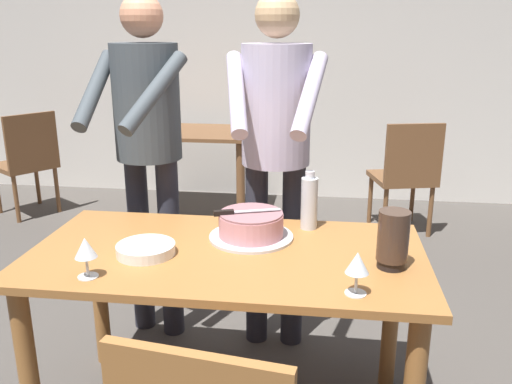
{
  "coord_description": "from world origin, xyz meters",
  "views": [
    {
      "loc": [
        0.36,
        -1.85,
        1.56
      ],
      "look_at": [
        0.07,
        0.3,
        0.9
      ],
      "focal_mm": 37.58,
      "sensor_mm": 36.0,
      "label": 1
    }
  ],
  "objects": [
    {
      "name": "background_chair_1",
      "position": [
        -2.16,
        2.31,
        0.49
      ],
      "size": [
        0.61,
        0.61,
        0.9
      ],
      "color": "brown",
      "rests_on": "ground_plane"
    },
    {
      "name": "background_chair_0",
      "position": [
        0.99,
        2.28,
        0.49
      ],
      "size": [
        0.53,
        0.53,
        0.9
      ],
      "color": "brown",
      "rests_on": "ground_plane"
    },
    {
      "name": "main_dining_table",
      "position": [
        0.0,
        0.0,
        0.63
      ],
      "size": [
        1.5,
        0.78,
        0.75
      ],
      "color": "#9E6633",
      "rests_on": "ground_plane"
    },
    {
      "name": "background_table",
      "position": [
        -0.73,
        2.52,
        0.58
      ],
      "size": [
        1.0,
        0.7,
        0.74
      ],
      "color": "brown",
      "rests_on": "ground_plane"
    },
    {
      "name": "wine_glass_far",
      "position": [
        0.47,
        -0.28,
        0.85
      ],
      "size": [
        0.08,
        0.08,
        0.14
      ],
      "color": "silver",
      "rests_on": "main_dining_table"
    },
    {
      "name": "back_wall",
      "position": [
        0.0,
        3.22,
        1.35
      ],
      "size": [
        10.0,
        0.12,
        2.7
      ],
      "primitive_type": "cube",
      "color": "silver",
      "rests_on": "ground_plane"
    },
    {
      "name": "person_standing_beside",
      "position": [
        -0.5,
        0.63,
        1.08
      ],
      "size": [
        0.46,
        0.58,
        1.72
      ],
      "color": "#2D2D38",
      "rests_on": "ground_plane"
    },
    {
      "name": "hurricane_lamp",
      "position": [
        0.61,
        -0.06,
        0.86
      ],
      "size": [
        0.11,
        0.11,
        0.21
      ],
      "color": "black",
      "rests_on": "main_dining_table"
    },
    {
      "name": "person_cutting_cake",
      "position": [
        0.13,
        0.6,
        1.08
      ],
      "size": [
        0.47,
        0.55,
        1.72
      ],
      "color": "#2D2D38",
      "rests_on": "ground_plane"
    },
    {
      "name": "water_bottle",
      "position": [
        0.3,
        0.29,
        0.86
      ],
      "size": [
        0.07,
        0.07,
        0.25
      ],
      "color": "silver",
      "rests_on": "main_dining_table"
    },
    {
      "name": "cake_knife",
      "position": [
        0.01,
        0.12,
        0.87
      ],
      "size": [
        0.26,
        0.11,
        0.02
      ],
      "color": "silver",
      "rests_on": "cake_on_platter"
    },
    {
      "name": "wine_glass_near",
      "position": [
        -0.43,
        -0.28,
        0.85
      ],
      "size": [
        0.08,
        0.08,
        0.14
      ],
      "color": "silver",
      "rests_on": "main_dining_table"
    },
    {
      "name": "plate_stack",
      "position": [
        -0.29,
        -0.07,
        0.77
      ],
      "size": [
        0.22,
        0.22,
        0.04
      ],
      "color": "white",
      "rests_on": "main_dining_table"
    },
    {
      "name": "cake_on_platter",
      "position": [
        0.07,
        0.15,
        0.8
      ],
      "size": [
        0.34,
        0.34,
        0.11
      ],
      "color": "silver",
      "rests_on": "main_dining_table"
    }
  ]
}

